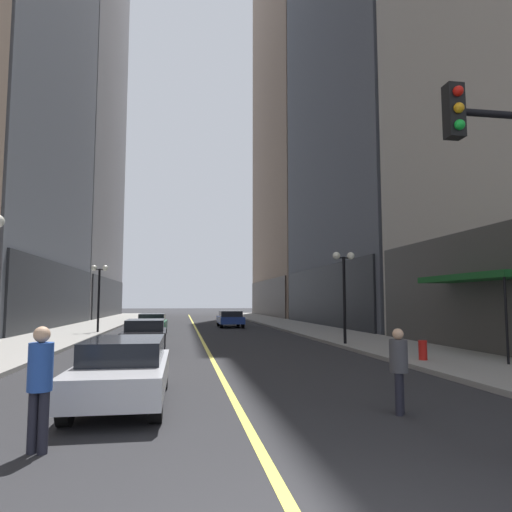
{
  "coord_description": "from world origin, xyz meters",
  "views": [
    {
      "loc": [
        -1.14,
        -3.76,
        2.12
      ],
      "look_at": [
        5.35,
        37.01,
        6.1
      ],
      "focal_mm": 32.79,
      "sensor_mm": 36.0,
      "label": 1
    }
  ],
  "objects": [
    {
      "name": "building_right_far",
      "position": [
        15.5,
        60.0,
        36.86
      ],
      "size": [
        10.18,
        26.0,
        73.93
      ],
      "color": "gray",
      "rests_on": "ground"
    },
    {
      "name": "car_green",
      "position": [
        -2.94,
        26.61,
        0.72
      ],
      "size": [
        1.79,
        4.33,
        1.32
      ],
      "color": "#196038",
      "rests_on": "ground"
    },
    {
      "name": "pedestrian_with_orange_bag",
      "position": [
        2.94,
        4.68,
        0.93
      ],
      "size": [
        0.48,
        0.48,
        1.6
      ],
      "color": "black",
      "rests_on": "ground"
    },
    {
      "name": "lane_centre_stripe",
      "position": [
        0.0,
        35.0,
        0.0
      ],
      "size": [
        0.16,
        70.0,
        0.01
      ],
      "primitive_type": "cube",
      "color": "#E5D64C",
      "rests_on": "ground"
    },
    {
      "name": "car_blue",
      "position": [
        2.82,
        34.5,
        0.72
      ],
      "size": [
        1.95,
        4.37,
        1.32
      ],
      "color": "navy",
      "rests_on": "ground"
    },
    {
      "name": "fire_hydrant_right",
      "position": [
        6.9,
        11.07,
        0.4
      ],
      "size": [
        0.28,
        0.28,
        0.8
      ],
      "primitive_type": "cylinder",
      "color": "red",
      "rests_on": "ground"
    },
    {
      "name": "street_lamp_left_far",
      "position": [
        -6.4,
        27.59,
        3.26
      ],
      "size": [
        1.06,
        0.36,
        4.43
      ],
      "color": "black",
      "rests_on": "ground"
    },
    {
      "name": "storefront_awning_right",
      "position": [
        9.69,
        12.23,
        2.99
      ],
      "size": [
        1.6,
        5.49,
        3.12
      ],
      "color": "#144C1E",
      "rests_on": "ground"
    },
    {
      "name": "car_silver",
      "position": [
        -2.31,
        6.47,
        0.72
      ],
      "size": [
        1.75,
        4.61,
        1.32
      ],
      "color": "#B7B7BC",
      "rests_on": "ground"
    },
    {
      "name": "car_black",
      "position": [
        -2.67,
        16.99,
        0.72
      ],
      "size": [
        1.88,
        4.31,
        1.32
      ],
      "color": "black",
      "rests_on": "ground"
    },
    {
      "name": "sidewalk_left",
      "position": [
        -8.25,
        35.0,
        0.07
      ],
      "size": [
        4.5,
        78.0,
        0.15
      ],
      "primitive_type": "cube",
      "color": "gray",
      "rests_on": "ground"
    },
    {
      "name": "street_lamp_right_mid",
      "position": [
        6.4,
        17.27,
        3.26
      ],
      "size": [
        1.06,
        0.36,
        4.43
      ],
      "color": "black",
      "rests_on": "ground"
    },
    {
      "name": "sidewalk_right",
      "position": [
        8.25,
        35.0,
        0.07
      ],
      "size": [
        4.5,
        78.0,
        0.15
      ],
      "primitive_type": "cube",
      "color": "gray",
      "rests_on": "ground"
    },
    {
      "name": "pedestrian_in_blue_hoodie",
      "position": [
        -3.1,
        3.37,
        1.03
      ],
      "size": [
        0.42,
        0.42,
        1.76
      ],
      "color": "black",
      "rests_on": "ground"
    },
    {
      "name": "ground_plane",
      "position": [
        0.0,
        35.0,
        0.0
      ],
      "size": [
        200.0,
        200.0,
        0.0
      ],
      "primitive_type": "plane",
      "color": "#262628"
    },
    {
      "name": "building_left_far",
      "position": [
        -18.07,
        60.0,
        26.69
      ],
      "size": [
        15.34,
        26.0,
        53.52
      ],
      "color": "gray",
      "rests_on": "ground"
    }
  ]
}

